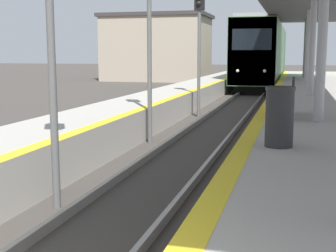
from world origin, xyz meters
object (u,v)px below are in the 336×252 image
(signal_far, at_px, (199,27))
(trash_bin, at_px, (279,117))
(bench, at_px, (288,96))
(train, at_px, (264,54))
(signal_mid, at_px, (149,15))

(signal_far, height_order, trash_bin, signal_far)
(trash_bin, bearing_deg, bench, 89.13)
(train, xyz_separation_m, bench, (2.27, -25.73, -1.01))
(train, height_order, trash_bin, train)
(signal_far, relative_size, trash_bin, 4.94)
(signal_mid, bearing_deg, bench, -1.46)
(train, height_order, signal_far, signal_far)
(train, xyz_separation_m, trash_bin, (2.20, -29.76, -1.00))
(signal_mid, xyz_separation_m, trash_bin, (3.51, -4.12, -2.01))
(signal_mid, relative_size, bench, 2.99)
(signal_far, bearing_deg, signal_mid, -92.15)
(train, xyz_separation_m, signal_far, (-1.10, -20.11, 1.01))
(signal_far, bearing_deg, trash_bin, -71.11)
(bench, bearing_deg, signal_mid, 178.54)
(signal_mid, distance_m, signal_far, 5.54)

